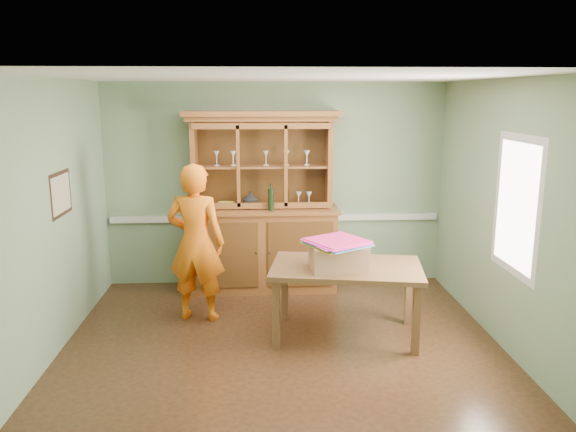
{
  "coord_description": "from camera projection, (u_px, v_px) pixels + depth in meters",
  "views": [
    {
      "loc": [
        -0.23,
        -5.43,
        2.54
      ],
      "look_at": [
        0.08,
        0.4,
        1.27
      ],
      "focal_mm": 35.0,
      "sensor_mm": 36.0,
      "label": 1
    }
  ],
  "objects": [
    {
      "name": "wall_right",
      "position": [
        503.0,
        214.0,
        5.68
      ],
      "size": [
        0.0,
        4.0,
        4.0
      ],
      "primitive_type": "plane",
      "rotation": [
        1.57,
        0.0,
        -1.57
      ],
      "color": "gray",
      "rests_on": "floor"
    },
    {
      "name": "china_hutch",
      "position": [
        263.0,
        228.0,
        7.36
      ],
      "size": [
        1.99,
        0.66,
        2.33
      ],
      "color": "brown",
      "rests_on": "floor"
    },
    {
      "name": "floor",
      "position": [
        282.0,
        343.0,
        5.85
      ],
      "size": [
        4.5,
        4.5,
        0.0
      ],
      "primitive_type": "plane",
      "color": "#4D2E18",
      "rests_on": "ground"
    },
    {
      "name": "kite_stack",
      "position": [
        335.0,
        243.0,
        5.68
      ],
      "size": [
        0.7,
        0.7,
        0.05
      ],
      "rotation": [
        0.0,
        0.0,
        0.5
      ],
      "color": "gold",
      "rests_on": "cardboard_box"
    },
    {
      "name": "person",
      "position": [
        196.0,
        243.0,
        6.32
      ],
      "size": [
        0.73,
        0.56,
        1.8
      ],
      "primitive_type": "imported",
      "rotation": [
        0.0,
        0.0,
        2.94
      ],
      "color": "orange",
      "rests_on": "floor"
    },
    {
      "name": "wall_left",
      "position": [
        50.0,
        220.0,
        5.44
      ],
      "size": [
        0.0,
        4.0,
        4.0
      ],
      "primitive_type": "plane",
      "rotation": [
        1.57,
        0.0,
        1.57
      ],
      "color": "gray",
      "rests_on": "floor"
    },
    {
      "name": "wall_front",
      "position": [
        295.0,
        283.0,
        3.61
      ],
      "size": [
        4.5,
        0.0,
        4.5
      ],
      "primitive_type": "plane",
      "rotation": [
        -1.57,
        0.0,
        0.0
      ],
      "color": "gray",
      "rests_on": "floor"
    },
    {
      "name": "window_panel",
      "position": [
        516.0,
        206.0,
        5.36
      ],
      "size": [
        0.03,
        0.96,
        1.36
      ],
      "color": "silver",
      "rests_on": "wall_right"
    },
    {
      "name": "ceiling",
      "position": [
        281.0,
        77.0,
        5.28
      ],
      "size": [
        4.5,
        4.5,
        0.0
      ],
      "primitive_type": "plane",
      "rotation": [
        3.14,
        0.0,
        0.0
      ],
      "color": "white",
      "rests_on": "wall_back"
    },
    {
      "name": "wall_back",
      "position": [
        275.0,
        185.0,
        7.51
      ],
      "size": [
        4.5,
        0.0,
        4.5
      ],
      "primitive_type": "plane",
      "rotation": [
        1.57,
        0.0,
        0.0
      ],
      "color": "gray",
      "rests_on": "floor"
    },
    {
      "name": "chair_rail",
      "position": [
        276.0,
        218.0,
        7.59
      ],
      "size": [
        4.41,
        0.05,
        0.08
      ],
      "primitive_type": "cube",
      "color": "silver",
      "rests_on": "wall_back"
    },
    {
      "name": "dining_table",
      "position": [
        346.0,
        274.0,
        5.9
      ],
      "size": [
        1.69,
        1.18,
        0.78
      ],
      "rotation": [
        0.0,
        0.0,
        -0.17
      ],
      "color": "brown",
      "rests_on": "floor"
    },
    {
      "name": "framed_map",
      "position": [
        61.0,
        194.0,
        5.7
      ],
      "size": [
        0.03,
        0.6,
        0.46
      ],
      "color": "black",
      "rests_on": "wall_left"
    },
    {
      "name": "cardboard_box",
      "position": [
        338.0,
        257.0,
        5.75
      ],
      "size": [
        0.58,
        0.48,
        0.26
      ],
      "primitive_type": "cube",
      "rotation": [
        0.0,
        0.0,
        0.06
      ],
      "color": "#A17453",
      "rests_on": "dining_table"
    }
  ]
}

